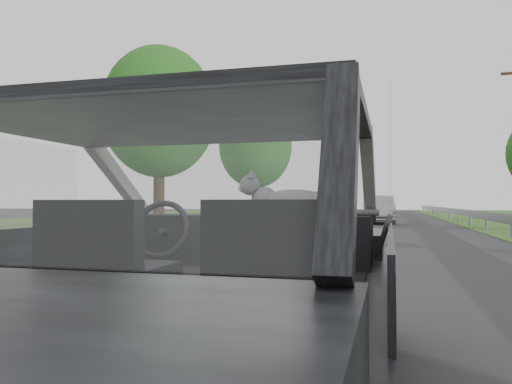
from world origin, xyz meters
The scene contains 9 objects.
subject_car centered at (0.00, 0.00, 0.72)m, with size 1.80×4.00×1.45m, color black.
dashboard centered at (0.00, 0.62, 0.85)m, with size 1.58×0.45×0.30m, color black.
driver_seat centered at (-0.40, -0.29, 0.88)m, with size 0.50×0.72×0.42m, color black.
passenger_seat centered at (0.40, -0.29, 0.88)m, with size 0.50×0.72×0.42m, color black.
steering_wheel centered at (-0.40, 0.33, 0.92)m, with size 0.36×0.36×0.04m, color black.
cat centered at (0.32, 0.67, 1.09)m, with size 0.61×0.19×0.27m, color slate.
other_car centered at (0.33, 23.86, 0.71)m, with size 1.71×4.34×1.43m, color #AEAEAE.
tree_5 centered at (-9.74, 19.40, 4.16)m, with size 5.49×5.49×8.31m, color #1F5715, non-canonical shape.
tree_6 centered at (-7.85, 30.09, 3.74)m, with size 4.94×4.94×7.48m, color #1F5715, non-canonical shape.
Camera 1 is at (0.89, -2.34, 1.08)m, focal length 35.00 mm.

